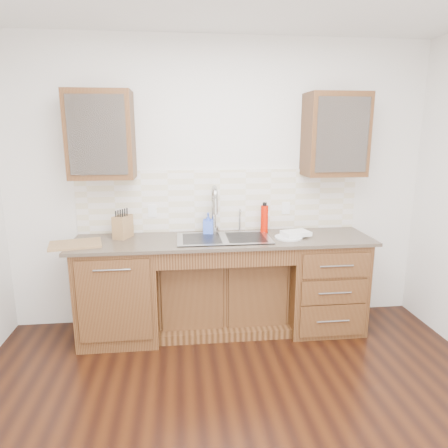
{
  "coord_description": "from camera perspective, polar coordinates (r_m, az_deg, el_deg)",
  "views": [
    {
      "loc": [
        -0.39,
        -2.05,
        1.86
      ],
      "look_at": [
        0.0,
        1.4,
        1.05
      ],
      "focal_mm": 32.0,
      "sensor_mm": 36.0,
      "label": 1
    }
  ],
  "objects": [
    {
      "name": "base_cabinet_left",
      "position": [
        3.8,
        -14.63,
        -9.22
      ],
      "size": [
        0.7,
        0.62,
        0.88
      ],
      "primitive_type": "cube",
      "color": "#593014",
      "rests_on": "ground"
    },
    {
      "name": "cup_left_a",
      "position": [
        3.7,
        -18.32,
        11.16
      ],
      "size": [
        0.14,
        0.14,
        0.1
      ],
      "primitive_type": "imported",
      "rotation": [
        0.0,
        0.0,
        -0.12
      ],
      "color": "white",
      "rests_on": "upper_cabinet_left"
    },
    {
      "name": "base_cabinet_center",
      "position": [
        3.9,
        -0.22,
        -9.64
      ],
      "size": [
        1.2,
        0.44,
        0.7
      ],
      "primitive_type": "cube",
      "color": "#593014",
      "rests_on": "ground"
    },
    {
      "name": "cup_right_b",
      "position": [
        3.96,
        17.62,
        11.26
      ],
      "size": [
        0.12,
        0.12,
        0.09
      ],
      "primitive_type": "imported",
      "rotation": [
        0.0,
        0.0,
        0.22
      ],
      "color": "silver",
      "rests_on": "upper_cabinet_right"
    },
    {
      "name": "countertop",
      "position": [
        3.62,
        -0.04,
        -2.3
      ],
      "size": [
        2.7,
        0.65,
        0.03
      ],
      "primitive_type": "cube",
      "color": "#84705B",
      "rests_on": "base_cabinet_left"
    },
    {
      "name": "knife_block",
      "position": [
        3.73,
        -14.25,
        -0.38
      ],
      "size": [
        0.18,
        0.21,
        0.21
      ],
      "primitive_type": "cube",
      "rotation": [
        0.0,
        0.0,
        -0.42
      ],
      "color": "#A27A45",
      "rests_on": "countertop"
    },
    {
      "name": "faucet",
      "position": [
        3.77,
        -1.47,
        1.68
      ],
      "size": [
        0.04,
        0.04,
        0.4
      ],
      "primitive_type": "cylinder",
      "color": "#999993",
      "rests_on": "countertop"
    },
    {
      "name": "upper_cabinet_left",
      "position": [
        3.69,
        -17.16,
        12.04
      ],
      "size": [
        0.55,
        0.34,
        0.75
      ],
      "primitive_type": "cube",
      "color": "#593014",
      "rests_on": "wall_back"
    },
    {
      "name": "base_cabinet_right",
      "position": [
        3.99,
        13.75,
        -8.08
      ],
      "size": [
        0.7,
        0.62,
        0.88
      ],
      "primitive_type": "cube",
      "color": "#593014",
      "rests_on": "ground"
    },
    {
      "name": "cup_right_a",
      "position": [
        3.88,
        14.75,
        11.43
      ],
      "size": [
        0.14,
        0.14,
        0.1
      ],
      "primitive_type": "imported",
      "rotation": [
        0.0,
        0.0,
        0.2
      ],
      "color": "white",
      "rests_on": "upper_cabinet_right"
    },
    {
      "name": "cup_left_b",
      "position": [
        3.67,
        -15.25,
        11.3
      ],
      "size": [
        0.1,
        0.1,
        0.09
      ],
      "primitive_type": "imported",
      "rotation": [
        0.0,
        0.0,
        0.03
      ],
      "color": "silver",
      "rests_on": "upper_cabinet_left"
    },
    {
      "name": "cutting_board",
      "position": [
        3.63,
        -20.47,
        -2.73
      ],
      "size": [
        0.48,
        0.38,
        0.02
      ],
      "primitive_type": "cube",
      "rotation": [
        0.0,
        0.0,
        0.22
      ],
      "color": "#956022",
      "rests_on": "countertop"
    },
    {
      "name": "backsplash",
      "position": [
        3.86,
        -0.57,
        3.37
      ],
      "size": [
        2.7,
        0.02,
        0.59
      ],
      "primitive_type": "cube",
      "color": "beige",
      "rests_on": "wall_back"
    },
    {
      "name": "water_bottle",
      "position": [
        3.81,
        5.78,
        0.68
      ],
      "size": [
        0.08,
        0.08,
        0.26
      ],
      "primitive_type": "cylinder",
      "rotation": [
        0.0,
        0.0,
        -0.16
      ],
      "color": "#C31200",
      "rests_on": "countertop"
    },
    {
      "name": "filter_tap",
      "position": [
        3.83,
        2.26,
        0.62
      ],
      "size": [
        0.02,
        0.02,
        0.24
      ],
      "primitive_type": "cylinder",
      "color": "#999993",
      "rests_on": "countertop"
    },
    {
      "name": "soap_bottle",
      "position": [
        3.75,
        -2.27,
        0.07
      ],
      "size": [
        0.1,
        0.11,
        0.21
      ],
      "primitive_type": "imported",
      "rotation": [
        0.0,
        0.0,
        -0.14
      ],
      "color": "#4265E5",
      "rests_on": "countertop"
    },
    {
      "name": "sink",
      "position": [
        3.63,
        -0.02,
        -3.43
      ],
      "size": [
        0.84,
        0.46,
        0.19
      ],
      "primitive_type": "cube",
      "color": "#9E9EA5",
      "rests_on": "countertop"
    },
    {
      "name": "upper_cabinet_right",
      "position": [
        3.9,
        15.56,
        12.17
      ],
      "size": [
        0.55,
        0.34,
        0.75
      ],
      "primitive_type": "cube",
      "color": "#593014",
      "rests_on": "wall_back"
    },
    {
      "name": "outlet_right",
      "position": [
        3.98,
        8.81,
        2.27
      ],
      "size": [
        0.08,
        0.01,
        0.12
      ],
      "primitive_type": "cube",
      "color": "white",
      "rests_on": "backsplash"
    },
    {
      "name": "outlet_left",
      "position": [
        3.85,
        -10.21,
        1.86
      ],
      "size": [
        0.08,
        0.01,
        0.12
      ],
      "primitive_type": "cube",
      "color": "white",
      "rests_on": "backsplash"
    },
    {
      "name": "plate",
      "position": [
        3.67,
        9.2,
        -1.89
      ],
      "size": [
        0.26,
        0.26,
        0.01
      ],
      "primitive_type": "cylinder",
      "rotation": [
        0.0,
        0.0,
        -0.02
      ],
      "color": "silver",
      "rests_on": "countertop"
    },
    {
      "name": "wall_back",
      "position": [
        3.9,
        -0.66,
        5.63
      ],
      "size": [
        4.0,
        0.1,
        2.7
      ],
      "primitive_type": "cube",
      "color": "white",
      "rests_on": "ground"
    },
    {
      "name": "dish_towel",
      "position": [
        3.72,
        10.22,
        -1.31
      ],
      "size": [
        0.27,
        0.23,
        0.04
      ],
      "primitive_type": "cube",
      "rotation": [
        0.0,
        0.0,
        0.24
      ],
      "color": "silver",
      "rests_on": "plate"
    }
  ]
}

